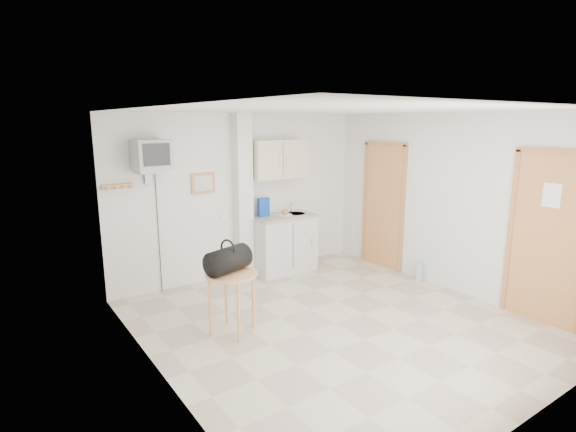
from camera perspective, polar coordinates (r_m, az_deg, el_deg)
ground at (r=5.58m, az=6.06°, el=-13.39°), size 4.50×4.50×0.00m
room_envelope at (r=5.34m, az=7.75°, el=2.75°), size 4.24×4.54×2.55m
kitchenette at (r=7.16m, az=-0.81°, el=-0.77°), size 1.03×0.58×2.10m
crt_television at (r=6.12m, az=-16.96°, el=7.26°), size 0.44×0.45×2.15m
round_table at (r=5.14m, az=-7.17°, el=-8.28°), size 0.59×0.59×0.72m
duffel_bag at (r=5.08m, az=-7.62°, el=-5.52°), size 0.58×0.43×0.38m
water_bottle at (r=7.12m, az=16.27°, el=-6.89°), size 0.11×0.11×0.32m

